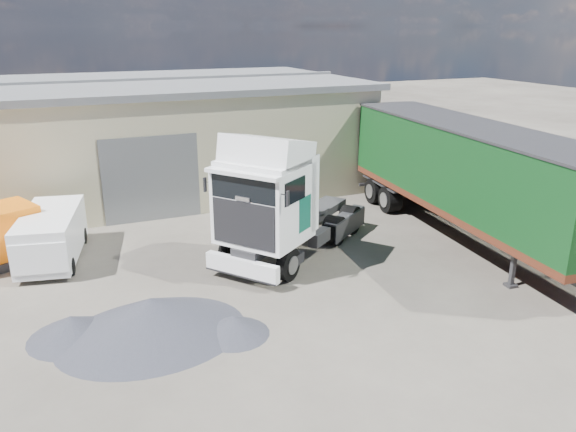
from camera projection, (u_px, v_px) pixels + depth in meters
name	position (u px, v px, depth m)	size (l,w,h in m)	color
ground	(290.00, 316.00, 16.01)	(120.00, 120.00, 0.00)	#292621
warehouse	(44.00, 140.00, 26.88)	(30.60, 12.60, 5.42)	#BCB591
brick_boundary_wall	(473.00, 182.00, 25.10)	(0.35, 26.00, 2.50)	brown
tractor_unit	(278.00, 207.00, 19.24)	(7.01, 6.20, 4.66)	black
box_trailer	(465.00, 170.00, 21.17)	(4.04, 13.57, 4.45)	#2D2D30
panel_van	(51.00, 238.00, 19.41)	(2.56, 4.54, 1.75)	black
gravel_heap	(148.00, 318.00, 14.91)	(6.36, 5.63, 1.06)	black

